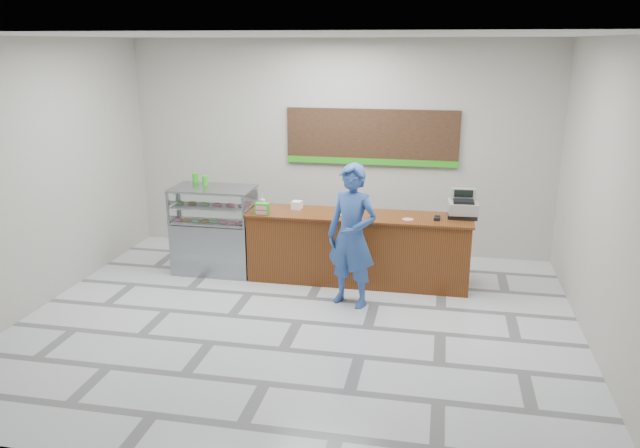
% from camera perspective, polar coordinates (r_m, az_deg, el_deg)
% --- Properties ---
extents(floor, '(7.00, 7.00, 0.00)m').
position_cam_1_polar(floor, '(8.05, -2.02, -8.91)').
color(floor, silver).
rests_on(floor, ground).
extents(back_wall, '(7.00, 0.00, 7.00)m').
position_cam_1_polar(back_wall, '(10.36, 1.70, 6.98)').
color(back_wall, '#B4B0A6').
rests_on(back_wall, floor).
extents(ceiling, '(7.00, 7.00, 0.00)m').
position_cam_1_polar(ceiling, '(7.29, -2.30, 16.86)').
color(ceiling, silver).
rests_on(ceiling, back_wall).
extents(sales_counter, '(3.26, 0.76, 1.03)m').
position_cam_1_polar(sales_counter, '(9.18, 3.51, -2.21)').
color(sales_counter, brown).
rests_on(sales_counter, floor).
extents(display_case, '(1.22, 0.72, 1.33)m').
position_cam_1_polar(display_case, '(9.67, -9.62, -0.47)').
color(display_case, gray).
rests_on(display_case, floor).
extents(menu_board, '(2.80, 0.06, 0.90)m').
position_cam_1_polar(menu_board, '(10.22, 4.74, 7.84)').
color(menu_board, black).
rests_on(menu_board, back_wall).
extents(cash_register, '(0.43, 0.45, 0.39)m').
position_cam_1_polar(cash_register, '(9.10, 12.93, 1.55)').
color(cash_register, black).
rests_on(cash_register, sales_counter).
extents(card_terminal, '(0.09, 0.17, 0.04)m').
position_cam_1_polar(card_terminal, '(8.90, 10.66, 0.53)').
color(card_terminal, black).
rests_on(card_terminal, sales_counter).
extents(serving_tray, '(0.36, 0.28, 0.02)m').
position_cam_1_polar(serving_tray, '(9.00, 2.53, 0.90)').
color(serving_tray, '#3CB106').
rests_on(serving_tray, sales_counter).
extents(napkin_box, '(0.16, 0.16, 0.12)m').
position_cam_1_polar(napkin_box, '(9.31, -2.13, 1.74)').
color(napkin_box, white).
rests_on(napkin_box, sales_counter).
extents(straw_cup, '(0.08, 0.08, 0.11)m').
position_cam_1_polar(straw_cup, '(9.48, -5.26, 1.93)').
color(straw_cup, silver).
rests_on(straw_cup, sales_counter).
extents(promo_box, '(0.19, 0.13, 0.17)m').
position_cam_1_polar(promo_box, '(9.04, -5.29, 1.40)').
color(promo_box, green).
rests_on(promo_box, sales_counter).
extents(donut_decal, '(0.16, 0.16, 0.00)m').
position_cam_1_polar(donut_decal, '(8.85, 8.04, 0.43)').
color(donut_decal, pink).
rests_on(donut_decal, sales_counter).
extents(green_cup_left, '(0.10, 0.10, 0.15)m').
position_cam_1_polar(green_cup_left, '(9.86, -11.32, 4.15)').
color(green_cup_left, green).
rests_on(green_cup_left, display_case).
extents(green_cup_right, '(0.09, 0.09, 0.14)m').
position_cam_1_polar(green_cup_right, '(9.70, -10.46, 3.97)').
color(green_cup_right, green).
rests_on(green_cup_right, display_case).
extents(customer, '(0.82, 0.67, 1.93)m').
position_cam_1_polar(customer, '(8.25, 2.94, -1.10)').
color(customer, '#2F5199').
rests_on(customer, floor).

